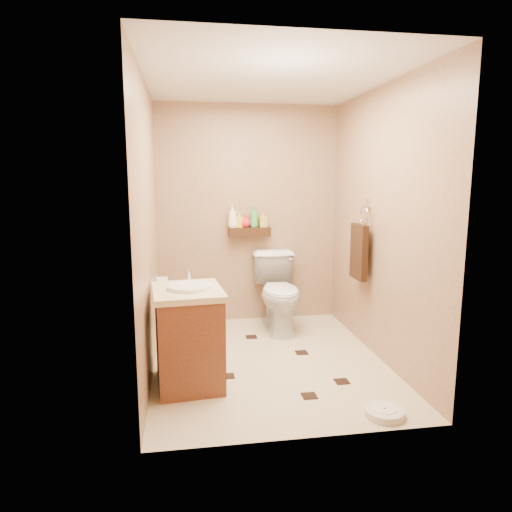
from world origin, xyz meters
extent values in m
plane|color=#CAB294|center=(0.00, 0.00, 0.00)|extent=(2.50, 2.50, 0.00)
cube|color=#A67A5E|center=(0.00, 1.25, 1.20)|extent=(2.00, 0.04, 2.40)
cube|color=#A67A5E|center=(0.00, -1.25, 1.20)|extent=(2.00, 0.04, 2.40)
cube|color=#A67A5E|center=(-1.00, 0.00, 1.20)|extent=(0.04, 2.50, 2.40)
cube|color=#A67A5E|center=(1.00, 0.00, 1.20)|extent=(0.04, 2.50, 2.40)
cube|color=silver|center=(0.00, 0.00, 2.40)|extent=(2.00, 2.50, 0.02)
cube|color=#3C2510|center=(0.00, 1.17, 1.02)|extent=(0.46, 0.14, 0.10)
cube|color=black|center=(-0.39, -0.28, 0.00)|extent=(0.11, 0.11, 0.01)
cube|color=black|center=(0.34, 0.13, 0.00)|extent=(0.11, 0.11, 0.01)
cube|color=black|center=(0.18, -0.71, 0.00)|extent=(0.11, 0.11, 0.01)
cube|color=black|center=(-0.47, 0.57, 0.00)|extent=(0.11, 0.11, 0.01)
cube|color=black|center=(0.50, -0.52, 0.00)|extent=(0.11, 0.11, 0.01)
cube|color=black|center=(-0.06, 0.62, 0.00)|extent=(0.11, 0.11, 0.01)
imported|color=white|center=(0.27, 0.83, 0.41)|extent=(0.46, 0.80, 0.81)
cube|color=brown|center=(-0.70, -0.35, 0.36)|extent=(0.54, 0.64, 0.73)
cube|color=#F4E8B0|center=(-0.70, -0.35, 0.75)|extent=(0.58, 0.68, 0.05)
cylinder|color=white|center=(-0.68, -0.35, 0.78)|extent=(0.33, 0.33, 0.05)
cylinder|color=silver|center=(-0.68, -0.15, 0.84)|extent=(0.03, 0.03, 0.11)
cylinder|color=silver|center=(0.61, -1.07, 0.03)|extent=(0.32, 0.32, 0.05)
cylinder|color=white|center=(0.61, -1.07, 0.05)|extent=(0.16, 0.16, 0.01)
cylinder|color=#1B6D61|center=(-0.82, 1.07, 0.05)|extent=(0.10, 0.10, 0.11)
cylinder|color=silver|center=(-0.82, 1.07, 0.25)|extent=(0.02, 0.02, 0.31)
sphere|color=silver|center=(-0.82, 1.07, 0.40)|extent=(0.07, 0.07, 0.07)
cube|color=silver|center=(0.98, 0.25, 1.38)|extent=(0.03, 0.06, 0.08)
torus|color=silver|center=(0.95, 0.25, 1.26)|extent=(0.02, 0.19, 0.19)
cube|color=#321C0F|center=(0.91, 0.25, 0.92)|extent=(0.06, 0.30, 0.52)
cylinder|color=silver|center=(-0.94, 0.65, 0.60)|extent=(0.11, 0.11, 0.11)
cylinder|color=silver|center=(-0.98, 0.65, 0.66)|extent=(0.04, 0.02, 0.02)
imported|color=white|center=(-0.19, 1.17, 1.20)|extent=(0.13, 0.13, 0.25)
imported|color=yellow|center=(-0.11, 1.17, 1.15)|extent=(0.11, 0.11, 0.17)
imported|color=red|center=(-0.04, 1.17, 1.14)|extent=(0.12, 0.12, 0.15)
imported|color=green|center=(0.05, 1.17, 1.19)|extent=(0.12, 0.12, 0.24)
imported|color=gold|center=(0.15, 1.17, 1.16)|extent=(0.09, 0.09, 0.18)
camera|label=1|loc=(-0.71, -3.79, 1.61)|focal=32.00mm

